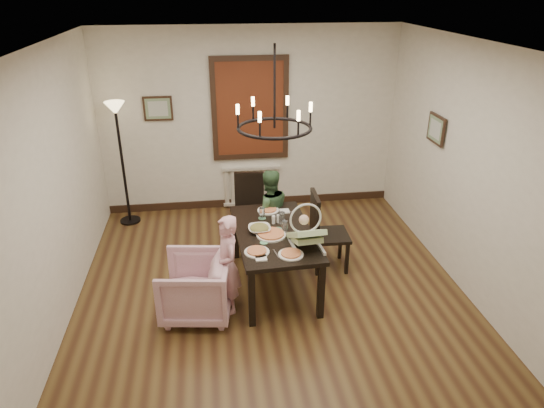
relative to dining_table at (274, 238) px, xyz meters
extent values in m
cube|color=brown|center=(-0.05, -0.19, -0.64)|extent=(4.50, 5.00, 0.01)
cube|color=white|center=(-0.05, -0.19, 2.16)|extent=(4.50, 5.00, 0.01)
cube|color=silver|center=(-0.05, 2.31, 0.76)|extent=(4.50, 0.01, 2.80)
cube|color=silver|center=(-2.30, -0.19, 0.76)|extent=(0.01, 5.00, 2.80)
cube|color=silver|center=(2.20, -0.19, 0.76)|extent=(0.01, 5.00, 2.80)
cube|color=black|center=(0.00, 0.00, 0.06)|extent=(0.94, 1.58, 0.05)
cube|color=black|center=(-0.34, -0.73, -0.30)|extent=(0.07, 0.07, 0.67)
cube|color=black|center=(-0.41, 0.69, -0.30)|extent=(0.07, 0.07, 0.67)
cube|color=black|center=(0.41, -0.69, -0.30)|extent=(0.07, 0.07, 0.67)
cube|color=black|center=(0.34, 0.73, -0.30)|extent=(0.07, 0.07, 0.67)
imported|color=#E9B2CB|center=(-0.92, -0.44, -0.30)|extent=(0.85, 0.83, 0.68)
imported|color=#E4A1AA|center=(-0.57, -0.41, -0.17)|extent=(0.30, 0.39, 0.95)
imported|color=#395C36|center=(0.04, 0.76, -0.15)|extent=(0.53, 0.45, 0.99)
imported|color=white|center=(-0.17, 0.02, 0.12)|extent=(0.31, 0.31, 0.08)
cylinder|color=tan|center=(-0.05, -0.10, 0.10)|extent=(0.34, 0.34, 0.04)
cylinder|color=silver|center=(0.12, -0.03, 0.15)|extent=(0.07, 0.07, 0.13)
cube|color=maroon|center=(-0.05, 2.27, 0.96)|extent=(1.00, 0.03, 1.40)
cube|color=black|center=(-1.40, 2.28, 1.01)|extent=(0.42, 0.03, 0.36)
cube|color=black|center=(2.16, 0.71, 1.01)|extent=(0.03, 0.42, 0.36)
torus|color=black|center=(0.00, 0.00, 1.31)|extent=(0.80, 0.80, 0.04)
camera|label=1|loc=(-0.69, -4.88, 2.72)|focal=32.00mm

